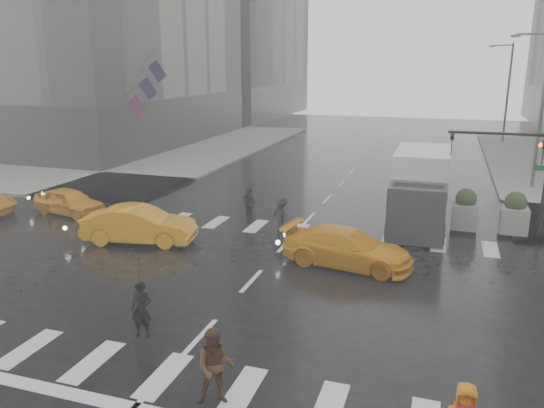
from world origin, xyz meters
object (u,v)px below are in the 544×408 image
(pedestrian_brown, at_px, (215,367))
(box_truck, at_px, (420,187))
(traffic_signal_pole, at_px, (522,163))
(taxi_front, at_px, (69,202))
(taxi_mid, at_px, (139,225))

(pedestrian_brown, distance_m, box_truck, 15.33)
(box_truck, bearing_deg, traffic_signal_pole, -5.66)
(traffic_signal_pole, relative_size, box_truck, 0.70)
(taxi_front, distance_m, taxi_mid, 6.16)
(pedestrian_brown, height_order, box_truck, box_truck)
(pedestrian_brown, bearing_deg, box_truck, 55.20)
(taxi_mid, bearing_deg, pedestrian_brown, -150.95)
(pedestrian_brown, bearing_deg, traffic_signal_pole, 41.12)
(taxi_front, bearing_deg, traffic_signal_pole, -70.56)
(box_truck, bearing_deg, taxi_mid, -151.25)
(taxi_mid, height_order, box_truck, box_truck)
(pedestrian_brown, distance_m, taxi_front, 17.37)
(traffic_signal_pole, relative_size, taxi_mid, 0.97)
(taxi_mid, bearing_deg, box_truck, -71.75)
(traffic_signal_pole, xyz_separation_m, box_truck, (-3.99, 0.38, -1.40))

